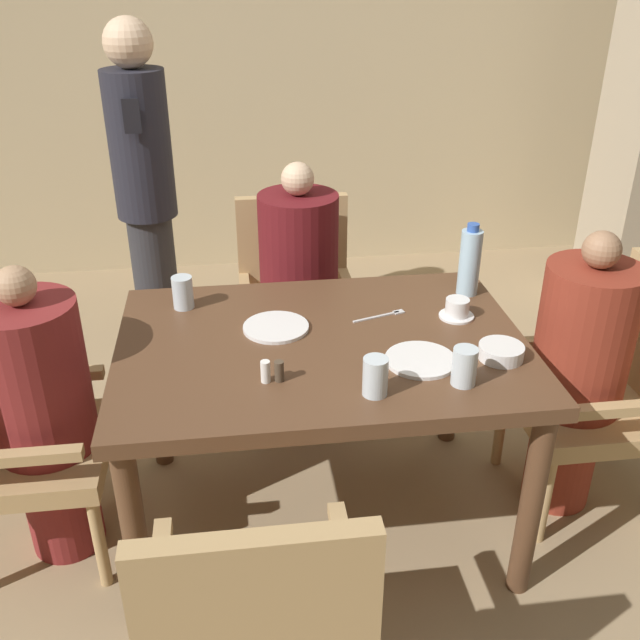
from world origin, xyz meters
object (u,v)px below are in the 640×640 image
(chair_left_side, at_px, (1,432))
(chair_near_corner, at_px, (258,629))
(glass_tall_near, at_px, (464,366))
(diner_in_far_chair, at_px, (299,292))
(diner_in_left_chair, at_px, (43,414))
(bowl_small, at_px, (501,352))
(plate_main_left, at_px, (421,360))
(chair_far_side, at_px, (296,298))
(water_bottle, at_px, (470,262))
(glass_tall_far, at_px, (375,377))
(plate_main_right, at_px, (276,327))
(glass_tall_mid, at_px, (183,292))
(diner_in_right_chair, at_px, (577,373))
(standing_host, at_px, (146,192))
(teacup_with_saucer, at_px, (457,309))
(chair_right_side, at_px, (612,386))

(chair_left_side, xyz_separation_m, chair_near_corner, (0.77, -0.84, 0.00))
(glass_tall_near, bearing_deg, diner_in_far_chair, 110.09)
(diner_in_left_chair, height_order, bowl_small, diner_in_left_chair)
(plate_main_left, bearing_deg, chair_far_side, 105.35)
(water_bottle, bearing_deg, chair_far_side, 134.93)
(chair_left_side, height_order, glass_tall_far, chair_left_side)
(chair_far_side, height_order, bowl_small, chair_far_side)
(plate_main_right, xyz_separation_m, glass_tall_far, (0.24, -0.42, 0.05))
(glass_tall_far, bearing_deg, glass_tall_mid, 131.70)
(plate_main_left, bearing_deg, water_bottle, 57.26)
(chair_near_corner, relative_size, glass_tall_mid, 7.89)
(chair_near_corner, relative_size, water_bottle, 3.40)
(diner_in_right_chair, height_order, water_bottle, diner_in_right_chair)
(chair_far_side, bearing_deg, glass_tall_mid, -128.93)
(chair_near_corner, bearing_deg, diner_in_far_chair, 80.50)
(plate_main_right, bearing_deg, glass_tall_far, -59.57)
(chair_far_side, height_order, plate_main_left, chair_far_side)
(diner_in_right_chair, xyz_separation_m, plate_main_right, (-1.03, 0.10, 0.20))
(glass_tall_mid, bearing_deg, chair_far_side, 51.07)
(bowl_small, bearing_deg, standing_host, 129.26)
(plate_main_right, height_order, glass_tall_far, glass_tall_far)
(bowl_small, bearing_deg, teacup_with_saucer, 100.67)
(chair_right_side, relative_size, standing_host, 0.56)
(diner_in_far_chair, xyz_separation_m, bowl_small, (0.52, -0.88, 0.18))
(teacup_with_saucer, bearing_deg, chair_left_side, -176.14)
(diner_in_right_chair, bearing_deg, glass_tall_mid, 167.45)
(diner_in_left_chair, xyz_separation_m, diner_in_right_chair, (1.78, 0.00, 0.01))
(diner_in_far_chair, xyz_separation_m, teacup_with_saucer, (0.47, -0.60, 0.19))
(water_bottle, bearing_deg, glass_tall_far, -127.48)
(plate_main_right, bearing_deg, chair_near_corner, -97.28)
(chair_right_side, bearing_deg, glass_tall_near, -155.70)
(bowl_small, height_order, glass_tall_far, glass_tall_far)
(glass_tall_mid, bearing_deg, standing_host, 101.68)
(diner_in_far_chair, xyz_separation_m, standing_host, (-0.64, 0.54, 0.29))
(diner_in_left_chair, xyz_separation_m, glass_tall_near, (1.26, -0.30, 0.26))
(chair_left_side, bearing_deg, diner_in_right_chair, 0.00)
(plate_main_left, distance_m, water_bottle, 0.54)
(chair_near_corner, relative_size, bowl_small, 6.54)
(chair_left_side, xyz_separation_m, glass_tall_far, (1.14, -0.32, 0.32))
(diner_in_far_chair, xyz_separation_m, diner_in_right_chair, (0.89, -0.70, -0.03))
(plate_main_left, bearing_deg, diner_in_left_chair, 171.86)
(glass_tall_far, bearing_deg, plate_main_right, 120.43)
(bowl_small, bearing_deg, chair_right_side, 19.27)
(chair_right_side, bearing_deg, chair_left_side, 180.00)
(diner_in_right_chair, xyz_separation_m, plate_main_left, (-0.61, -0.17, 0.20))
(diner_in_far_chair, distance_m, diner_in_right_chair, 1.13)
(diner_in_far_chair, relative_size, glass_tall_far, 9.85)
(chair_near_corner, xyz_separation_m, bowl_small, (0.78, 0.67, 0.28))
(plate_main_left, height_order, glass_tall_near, glass_tall_near)
(plate_main_right, relative_size, teacup_with_saucer, 1.83)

